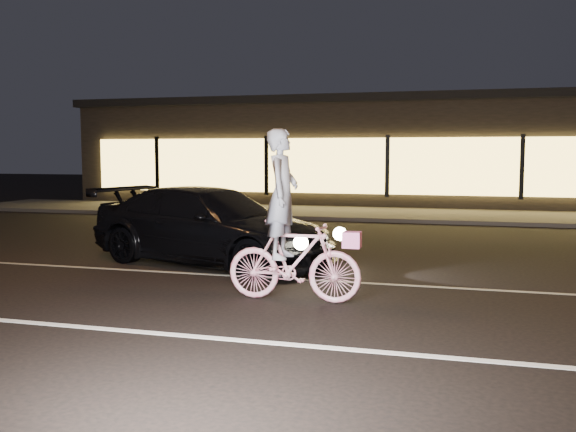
% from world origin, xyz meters
% --- Properties ---
extents(ground, '(90.00, 90.00, 0.00)m').
position_xyz_m(ground, '(0.00, 0.00, 0.00)').
color(ground, black).
rests_on(ground, ground).
extents(lane_stripe_near, '(60.00, 0.12, 0.01)m').
position_xyz_m(lane_stripe_near, '(0.00, -1.50, 0.00)').
color(lane_stripe_near, silver).
rests_on(lane_stripe_near, ground).
extents(lane_stripe_far, '(60.00, 0.10, 0.01)m').
position_xyz_m(lane_stripe_far, '(0.00, 2.00, 0.00)').
color(lane_stripe_far, gray).
rests_on(lane_stripe_far, ground).
extents(sidewalk, '(30.00, 4.00, 0.12)m').
position_xyz_m(sidewalk, '(0.00, 13.00, 0.06)').
color(sidewalk, '#383533').
rests_on(sidewalk, ground).
extents(storefront, '(25.40, 8.42, 4.20)m').
position_xyz_m(storefront, '(0.00, 18.97, 2.15)').
color(storefront, black).
rests_on(storefront, ground).
extents(cyclist, '(1.92, 0.66, 2.41)m').
position_xyz_m(cyclist, '(0.42, 0.51, 0.86)').
color(cyclist, '#EC4373').
rests_on(cyclist, ground).
extents(sedan, '(5.31, 3.36, 1.43)m').
position_xyz_m(sedan, '(-1.82, 3.02, 0.72)').
color(sedan, black).
rests_on(sedan, ground).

